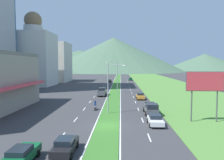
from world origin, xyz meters
name	(u,v)px	position (x,y,z in m)	size (l,w,h in m)	color
ground_plane	(108,126)	(0.00, 0.00, 0.00)	(600.00, 600.00, 0.00)	#38383A
grass_median	(116,85)	(0.00, 60.00, 0.03)	(3.20, 240.00, 0.06)	#387028
grass_verge_right	(166,85)	(20.60, 60.00, 0.03)	(24.00, 240.00, 0.06)	#518438
lane_dash_left_2	(62,136)	(-5.10, -4.45, 0.01)	(0.16, 2.80, 0.01)	silver
lane_dash_left_3	(76,119)	(-5.10, 3.32, 0.01)	(0.16, 2.80, 0.01)	silver
lane_dash_left_4	(84,109)	(-5.10, 11.09, 0.01)	(0.16, 2.80, 0.01)	silver
lane_dash_left_5	(90,102)	(-5.10, 18.86, 0.01)	(0.16, 2.80, 0.01)	silver
lane_dash_left_6	(94,97)	(-5.10, 26.64, 0.01)	(0.16, 2.80, 0.01)	silver
lane_dash_left_7	(98,93)	(-5.10, 34.41, 0.01)	(0.16, 2.80, 0.01)	silver
lane_dash_left_8	(100,90)	(-5.10, 42.18, 0.01)	(0.16, 2.80, 0.01)	silver
lane_dash_left_9	(102,87)	(-5.10, 49.95, 0.01)	(0.16, 2.80, 0.01)	silver
lane_dash_left_10	(104,85)	(-5.10, 57.73, 0.01)	(0.16, 2.80, 0.01)	silver
lane_dash_left_11	(105,84)	(-5.10, 65.50, 0.01)	(0.16, 2.80, 0.01)	silver
lane_dash_left_12	(106,82)	(-5.10, 73.27, 0.01)	(0.16, 2.80, 0.01)	silver
lane_dash_left_13	(107,81)	(-5.10, 81.05, 0.01)	(0.16, 2.80, 0.01)	silver
lane_dash_left_14	(108,80)	(-5.10, 88.82, 0.01)	(0.16, 2.80, 0.01)	silver
lane_dash_right_2	(149,137)	(5.10, -4.45, 0.01)	(0.16, 2.80, 0.01)	silver
lane_dash_right_3	(142,120)	(5.10, 3.32, 0.01)	(0.16, 2.80, 0.01)	silver
lane_dash_right_4	(138,109)	(5.10, 11.09, 0.01)	(0.16, 2.80, 0.01)	silver
lane_dash_right_5	(135,102)	(5.10, 18.86, 0.01)	(0.16, 2.80, 0.01)	silver
lane_dash_right_6	(133,97)	(5.10, 26.64, 0.01)	(0.16, 2.80, 0.01)	silver
lane_dash_right_7	(132,93)	(5.10, 34.41, 0.01)	(0.16, 2.80, 0.01)	silver
lane_dash_right_8	(131,90)	(5.10, 42.18, 0.01)	(0.16, 2.80, 0.01)	silver
lane_dash_right_9	(130,87)	(5.10, 49.95, 0.01)	(0.16, 2.80, 0.01)	silver
lane_dash_right_10	(129,85)	(5.10, 57.73, 0.01)	(0.16, 2.80, 0.01)	silver
lane_dash_right_11	(128,84)	(5.10, 65.50, 0.01)	(0.16, 2.80, 0.01)	silver
lane_dash_right_12	(128,82)	(5.10, 73.27, 0.01)	(0.16, 2.80, 0.01)	silver
lane_dash_right_13	(127,81)	(5.10, 81.05, 0.01)	(0.16, 2.80, 0.01)	silver
lane_dash_right_14	(127,80)	(5.10, 88.82, 0.01)	(0.16, 2.80, 0.01)	silver
edge_line_median_left	(112,85)	(-1.75, 60.00, 0.01)	(0.16, 240.00, 0.01)	silver
edge_line_median_right	(121,85)	(1.75, 60.00, 0.01)	(0.16, 240.00, 0.01)	silver
domed_building	(34,56)	(-32.80, 55.56, 11.73)	(15.09, 15.09, 29.17)	silver
midrise_colored	(52,62)	(-32.22, 76.43, 9.53)	(16.38, 16.38, 19.07)	beige
hill_far_left	(80,61)	(-54.33, 263.75, 14.02)	(207.38, 207.38, 28.03)	#47664C
hill_far_center	(114,54)	(-7.45, 245.53, 21.33)	(176.33, 176.33, 42.65)	#47664C
hill_far_right	(205,62)	(119.14, 276.33, 11.68)	(121.49, 121.49, 23.35)	#47664C
street_lamp_near	(110,85)	(-0.03, 7.54, 4.97)	(3.12, 0.51, 8.53)	#99999E
street_lamp_mid	(116,75)	(0.44, 33.14, 5.41)	(3.38, 0.49, 9.33)	#99999E
billboard_roadside	(205,84)	(13.97, 2.59, 5.62)	(5.41, 0.28, 7.40)	#4C4C51
car_0	(155,120)	(6.60, 0.68, 0.74)	(1.97, 4.11, 1.45)	silver
car_1	(109,81)	(-3.53, 72.25, 0.74)	(2.03, 4.40, 1.43)	black
car_2	(140,96)	(6.59, 23.30, 0.76)	(1.99, 4.58, 1.50)	#C6842D
car_3	(21,155)	(-6.62, -11.56, 0.76)	(1.95, 4.69, 1.47)	#0C5128
car_4	(130,79)	(7.05, 86.48, 0.73)	(1.97, 4.54, 1.42)	#0C5128
car_5	(65,145)	(-3.46, -9.19, 0.77)	(1.93, 4.39, 1.51)	black
pickup_truck_0	(151,108)	(6.91, 7.30, 0.98)	(2.18, 5.40, 2.00)	#515459
pickup_truck_1	(102,92)	(-3.28, 28.87, 0.98)	(2.18, 5.40, 2.00)	#515459
motorcycle_rider	(95,106)	(-2.93, 10.38, 0.75)	(0.36, 2.00, 1.80)	black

